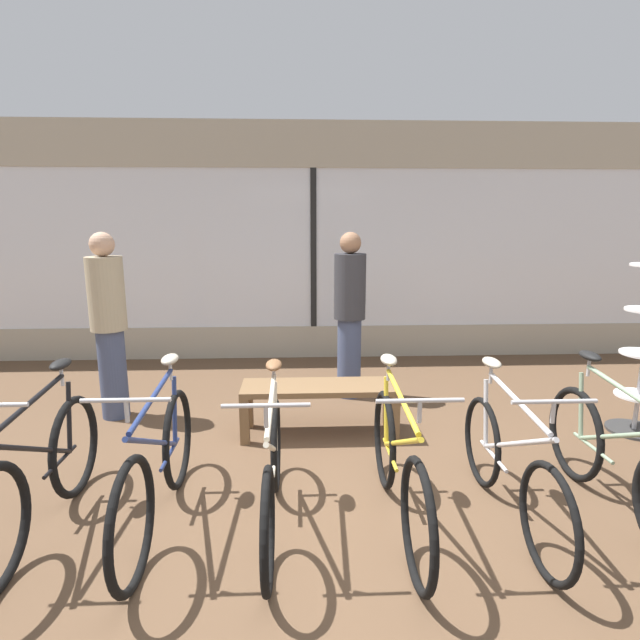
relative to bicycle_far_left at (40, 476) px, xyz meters
The scene contains 11 objects.
ground_plane 1.86m from the bicycle_far_left, ahead, with size 24.00×24.00×0.00m, color brown.
shop_back_wall 4.57m from the bicycle_far_left, 65.62° to the left, with size 12.00×0.08×3.20m.
bicycle_far_left is the anchor object (origin of this frame).
bicycle_left 0.71m from the bicycle_far_left, ahead, with size 0.46×1.75×1.04m.
bicycle_center_left 1.43m from the bicycle_far_left, ahead, with size 0.46×1.66×1.01m.
bicycle_center_right 2.22m from the bicycle_far_left, ahead, with size 0.46×1.74×1.04m.
bicycle_right 2.95m from the bicycle_far_left, ahead, with size 0.46×1.65×1.01m.
bicycle_far_right 3.68m from the bicycle_far_left, ahead, with size 0.46×1.74×1.03m.
display_bench 2.27m from the bicycle_far_left, 38.17° to the left, with size 1.40×0.44×0.47m.
customer_near_rack 3.26m from the bicycle_far_left, 47.95° to the left, with size 0.47×0.47×1.80m.
customer_by_window 2.00m from the bicycle_far_left, 96.91° to the left, with size 0.48×0.48×1.82m.
Camera 1 is at (-0.22, -2.99, 1.95)m, focal length 28.00 mm.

